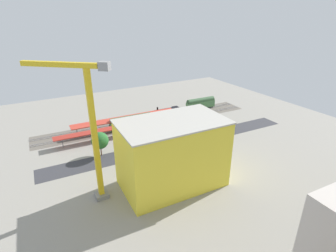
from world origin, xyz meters
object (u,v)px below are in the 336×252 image
object	(u,v)px
box_truck_1	(142,162)
street_tree_1	(100,141)
street_tree_2	(214,120)
passenger_coach	(201,103)
freight_coach_far	(131,121)
tower_crane	(89,126)
parked_car_1	(211,137)
traffic_light	(142,148)
parked_car_3	(186,144)
locomotive	(168,112)
platform_canopy_far	(126,118)
parked_car_0	(221,135)
parked_car_5	(158,151)
construction_building	(172,154)
platform_canopy_near	(134,124)
parked_car_4	(170,147)
street_tree_0	(205,120)
box_truck_0	(181,150)
parked_car_2	(198,141)

from	to	relation	value
box_truck_1	street_tree_1	size ratio (longest dim) A/B	0.95
street_tree_2	passenger_coach	bearing A→B (deg)	-112.95
freight_coach_far	street_tree_1	xyz separation A→B (m)	(19.04, 18.26, 2.87)
tower_crane	street_tree_2	xyz separation A→B (m)	(-58.21, -21.81, -17.67)
tower_crane	freight_coach_far	bearing A→B (deg)	-122.96
parked_car_1	traffic_light	size ratio (longest dim) A/B	0.65
parked_car_3	box_truck_1	bearing A→B (deg)	14.91
locomotive	parked_car_1	world-z (taller)	locomotive
platform_canopy_far	street_tree_2	distance (m)	39.41
parked_car_0	parked_car_5	xyz separation A→B (m)	(29.72, -0.28, 0.03)
passenger_coach	construction_building	size ratio (longest dim) A/B	0.57
platform_canopy_far	traffic_light	bearing A→B (deg)	79.48
freight_coach_far	box_truck_1	distance (m)	33.89
parked_car_5	passenger_coach	bearing A→B (deg)	-142.52
tower_crane	platform_canopy_near	bearing A→B (deg)	-125.97
construction_building	street_tree_1	distance (m)	31.12
tower_crane	parked_car_4	bearing A→B (deg)	-155.51
freight_coach_far	tower_crane	size ratio (longest dim) A/B	0.52
passenger_coach	platform_canopy_near	bearing A→B (deg)	14.89
parked_car_0	traffic_light	bearing A→B (deg)	1.75
street_tree_0	street_tree_2	bearing A→B (deg)	178.33
parked_car_0	tower_crane	size ratio (longest dim) A/B	0.12
parked_car_5	street_tree_1	world-z (taller)	street_tree_1
platform_canopy_far	parked_car_5	size ratio (longest dim) A/B	10.84
box_truck_0	street_tree_2	size ratio (longest dim) A/B	1.67
parked_car_2	box_truck_0	distance (m)	12.10
parked_car_1	street_tree_0	world-z (taller)	street_tree_0
platform_canopy_far	locomotive	distance (m)	24.21
parked_car_4	construction_building	bearing A→B (deg)	62.33
platform_canopy_far	street_tree_1	world-z (taller)	street_tree_1
locomotive	construction_building	world-z (taller)	construction_building
platform_canopy_far	traffic_light	size ratio (longest dim) A/B	7.17
freight_coach_far	parked_car_5	world-z (taller)	freight_coach_far
platform_canopy_far	freight_coach_far	xyz separation A→B (m)	(-1.69, 1.86, -1.21)
parked_car_0	street_tree_2	world-z (taller)	street_tree_2
passenger_coach	tower_crane	xyz separation A→B (m)	(68.63, 46.43, 18.42)
platform_canopy_near	box_truck_1	xyz separation A→B (m)	(7.94, 26.66, -2.34)
parked_car_1	construction_building	xyz separation A→B (m)	(29.42, 18.94, 9.34)
construction_building	street_tree_0	world-z (taller)	construction_building
locomotive	box_truck_1	xyz separation A→B (m)	(31.21, 38.17, -0.19)
parked_car_1	street_tree_2	size ratio (longest dim) A/B	0.73
platform_canopy_far	traffic_light	distance (m)	30.73
parked_car_1	street_tree_0	distance (m)	9.45
tower_crane	street_tree_0	xyz separation A→B (m)	(-53.36, -21.95, -16.32)
parked_car_0	construction_building	xyz separation A→B (m)	(34.49, 18.52, 9.26)
passenger_coach	locomotive	bearing A→B (deg)	0.00
freight_coach_far	box_truck_0	size ratio (longest dim) A/B	1.96
parked_car_5	box_truck_1	xyz separation A→B (m)	(8.81, 5.65, 0.86)
street_tree_2	parked_car_3	bearing A→B (deg)	21.86
locomotive	street_tree_2	bearing A→B (deg)	111.30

